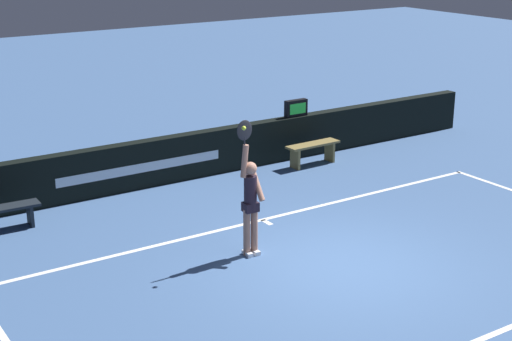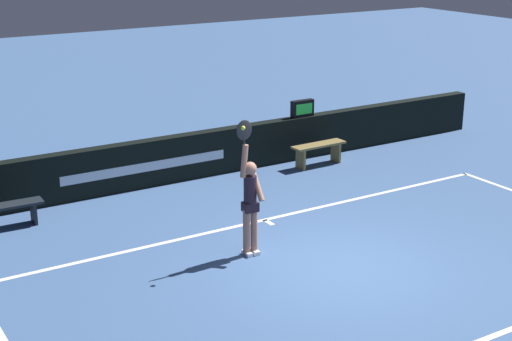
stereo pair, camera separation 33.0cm
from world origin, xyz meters
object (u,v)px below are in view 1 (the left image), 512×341
(speed_display, at_px, (296,108))
(courtside_bench_near, at_px, (313,149))
(tennis_ball, at_px, (244,128))
(tennis_player, at_px, (250,200))

(speed_display, relative_size, courtside_bench_near, 0.43)
(speed_display, height_order, tennis_ball, tennis_ball)
(tennis_player, relative_size, tennis_ball, 34.00)
(speed_display, distance_m, tennis_ball, 6.20)
(speed_display, height_order, tennis_player, tennis_player)
(tennis_player, height_order, tennis_ball, tennis_player)
(speed_display, bearing_deg, tennis_ball, -133.96)
(tennis_player, distance_m, tennis_ball, 1.35)
(tennis_player, relative_size, courtside_bench_near, 1.74)
(tennis_ball, distance_m, courtside_bench_near, 5.90)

